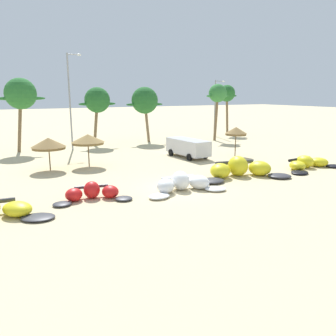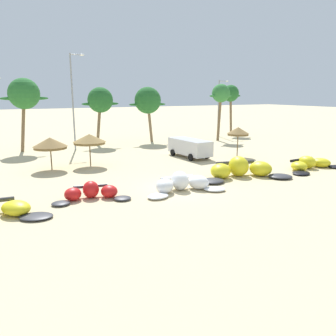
{
  "view_description": "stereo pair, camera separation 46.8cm",
  "coord_description": "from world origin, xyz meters",
  "px_view_note": "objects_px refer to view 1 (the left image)",
  "views": [
    {
      "loc": [
        -11.62,
        -19.9,
        6.48
      ],
      "look_at": [
        0.11,
        2.0,
        1.0
      ],
      "focal_mm": 36.58,
      "sensor_mm": 36.0,
      "label": 1
    },
    {
      "loc": [
        -11.2,
        -20.12,
        6.48
      ],
      "look_at": [
        0.11,
        2.0,
        1.0
      ],
      "focal_mm": 36.58,
      "sensor_mm": 36.0,
      "label": 2
    }
  ],
  "objects_px": {
    "kite_center": "(240,169)",
    "beach_umbrella_near_palms": "(236,131)",
    "palm_center_right": "(218,95)",
    "parked_van": "(187,146)",
    "lamppost_east_center": "(216,105)",
    "kite_right_of_center": "(308,164)",
    "palm_right_of_gap": "(227,94)",
    "beach_umbrella_near_van": "(48,143)",
    "palm_left_of_gap": "(97,101)",
    "beach_umbrella_middle": "(88,139)",
    "palm_center_left": "(145,101)",
    "lamppost_west_center": "(71,98)",
    "palm_left": "(21,94)",
    "kite_left": "(92,193)",
    "kite_left_of_center": "(183,184)"
  },
  "relations": [
    {
      "from": "kite_left",
      "to": "beach_umbrella_near_van",
      "type": "height_order",
      "value": "beach_umbrella_near_van"
    },
    {
      "from": "kite_left",
      "to": "beach_umbrella_near_van",
      "type": "distance_m",
      "value": 9.9
    },
    {
      "from": "palm_right_of_gap",
      "to": "lamppost_east_center",
      "type": "distance_m",
      "value": 3.14
    },
    {
      "from": "beach_umbrella_near_palms",
      "to": "palm_left",
      "type": "xyz_separation_m",
      "value": [
        -18.96,
        13.35,
        3.69
      ]
    },
    {
      "from": "palm_center_right",
      "to": "parked_van",
      "type": "bearing_deg",
      "value": -138.9
    },
    {
      "from": "palm_left_of_gap",
      "to": "palm_center_right",
      "type": "xyz_separation_m",
      "value": [
        15.7,
        -3.38,
        0.71
      ]
    },
    {
      "from": "kite_left_of_center",
      "to": "palm_center_left",
      "type": "xyz_separation_m",
      "value": [
        7.52,
        22.6,
        4.95
      ]
    },
    {
      "from": "beach_umbrella_middle",
      "to": "lamppost_west_center",
      "type": "height_order",
      "value": "lamppost_west_center"
    },
    {
      "from": "palm_left",
      "to": "lamppost_east_center",
      "type": "bearing_deg",
      "value": 3.45
    },
    {
      "from": "palm_right_of_gap",
      "to": "palm_center_right",
      "type": "bearing_deg",
      "value": -137.38
    },
    {
      "from": "beach_umbrella_middle",
      "to": "palm_center_right",
      "type": "distance_m",
      "value": 22.41
    },
    {
      "from": "kite_center",
      "to": "palm_center_right",
      "type": "height_order",
      "value": "palm_center_right"
    },
    {
      "from": "kite_left",
      "to": "palm_right_of_gap",
      "type": "height_order",
      "value": "palm_right_of_gap"
    },
    {
      "from": "kite_right_of_center",
      "to": "palm_right_of_gap",
      "type": "distance_m",
      "value": 25.76
    },
    {
      "from": "kite_left",
      "to": "beach_umbrella_near_van",
      "type": "relative_size",
      "value": 1.72
    },
    {
      "from": "beach_umbrella_near_van",
      "to": "palm_left_of_gap",
      "type": "distance_m",
      "value": 14.8
    },
    {
      "from": "beach_umbrella_middle",
      "to": "parked_van",
      "type": "height_order",
      "value": "beach_umbrella_middle"
    },
    {
      "from": "kite_right_of_center",
      "to": "palm_left_of_gap",
      "type": "relative_size",
      "value": 0.94
    },
    {
      "from": "palm_left",
      "to": "palm_left_of_gap",
      "type": "bearing_deg",
      "value": 5.69
    },
    {
      "from": "kite_center",
      "to": "palm_center_right",
      "type": "bearing_deg",
      "value": 59.01
    },
    {
      "from": "parked_van",
      "to": "lamppost_east_center",
      "type": "distance_m",
      "value": 18.63
    },
    {
      "from": "palm_center_right",
      "to": "kite_left",
      "type": "bearing_deg",
      "value": -141.15
    },
    {
      "from": "lamppost_east_center",
      "to": "beach_umbrella_near_palms",
      "type": "bearing_deg",
      "value": -118.81
    },
    {
      "from": "palm_left_of_gap",
      "to": "lamppost_west_center",
      "type": "distance_m",
      "value": 4.4
    },
    {
      "from": "palm_left",
      "to": "lamppost_east_center",
      "type": "xyz_separation_m",
      "value": [
        27.21,
        1.64,
        -1.62
      ]
    },
    {
      "from": "beach_umbrella_near_van",
      "to": "beach_umbrella_middle",
      "type": "bearing_deg",
      "value": -0.17
    },
    {
      "from": "kite_right_of_center",
      "to": "lamppost_west_center",
      "type": "xyz_separation_m",
      "value": [
        -15.83,
        19.56,
        5.49
      ]
    },
    {
      "from": "kite_left",
      "to": "palm_right_of_gap",
      "type": "distance_m",
      "value": 37.0
    },
    {
      "from": "kite_center",
      "to": "palm_center_left",
      "type": "relative_size",
      "value": 1.05
    },
    {
      "from": "palm_left_of_gap",
      "to": "palm_center_left",
      "type": "height_order",
      "value": "palm_center_left"
    },
    {
      "from": "kite_left",
      "to": "lamppost_east_center",
      "type": "relative_size",
      "value": 0.59
    },
    {
      "from": "kite_left_of_center",
      "to": "palm_right_of_gap",
      "type": "height_order",
      "value": "palm_right_of_gap"
    },
    {
      "from": "kite_right_of_center",
      "to": "beach_umbrella_middle",
      "type": "distance_m",
      "value": 19.48
    },
    {
      "from": "palm_left",
      "to": "beach_umbrella_middle",
      "type": "bearing_deg",
      "value": -69.68
    },
    {
      "from": "beach_umbrella_middle",
      "to": "palm_center_left",
      "type": "distance_m",
      "value": 16.43
    },
    {
      "from": "beach_umbrella_near_van",
      "to": "lamppost_east_center",
      "type": "height_order",
      "value": "lamppost_east_center"
    },
    {
      "from": "beach_umbrella_near_palms",
      "to": "palm_center_left",
      "type": "height_order",
      "value": "palm_center_left"
    },
    {
      "from": "parked_van",
      "to": "palm_left",
      "type": "bearing_deg",
      "value": 141.66
    },
    {
      "from": "kite_right_of_center",
      "to": "beach_umbrella_near_palms",
      "type": "xyz_separation_m",
      "value": [
        -1.89,
        7.65,
        2.2
      ]
    },
    {
      "from": "lamppost_west_center",
      "to": "palm_left_of_gap",
      "type": "bearing_deg",
      "value": 31.76
    },
    {
      "from": "parked_van",
      "to": "palm_left",
      "type": "height_order",
      "value": "palm_left"
    },
    {
      "from": "beach_umbrella_near_van",
      "to": "palm_right_of_gap",
      "type": "relative_size",
      "value": 0.37
    },
    {
      "from": "palm_center_right",
      "to": "lamppost_west_center",
      "type": "xyz_separation_m",
      "value": [
        -19.43,
        1.08,
        -0.33
      ]
    },
    {
      "from": "kite_right_of_center",
      "to": "beach_umbrella_near_van",
      "type": "bearing_deg",
      "value": 153.93
    },
    {
      "from": "beach_umbrella_middle",
      "to": "beach_umbrella_near_palms",
      "type": "height_order",
      "value": "beach_umbrella_near_palms"
    },
    {
      "from": "beach_umbrella_middle",
      "to": "kite_left",
      "type": "bearing_deg",
      "value": -104.31
    },
    {
      "from": "kite_right_of_center",
      "to": "lamppost_west_center",
      "type": "relative_size",
      "value": 0.62
    },
    {
      "from": "kite_left_of_center",
      "to": "palm_center_right",
      "type": "bearing_deg",
      "value": 48.93
    },
    {
      "from": "beach_umbrella_near_van",
      "to": "palm_left_of_gap",
      "type": "xyz_separation_m",
      "value": [
        7.96,
        12.05,
        3.21
      ]
    },
    {
      "from": "kite_center",
      "to": "beach_umbrella_near_palms",
      "type": "xyz_separation_m",
      "value": [
        5.36,
        7.23,
        2.01
      ]
    }
  ]
}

